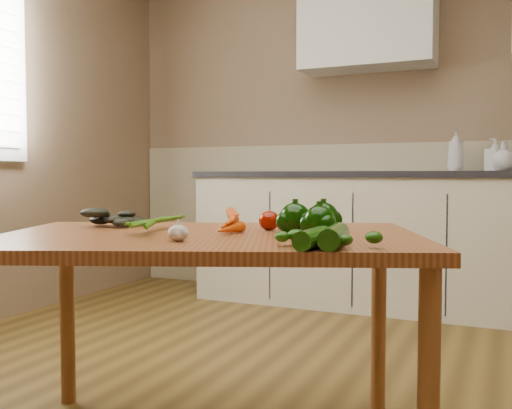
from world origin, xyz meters
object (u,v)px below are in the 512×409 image
object	(u,v)px
soap_bottle_a	(456,151)
soap_bottle_c	(504,156)
carrot_bunch	(206,222)
tomato_a	(269,221)
zucchini_b	(313,238)
pepper_c	(319,222)
leafy_greens	(116,213)
tomato_b	(299,217)
table	(209,258)
zucchini_a	(334,236)
soap_bottle_b	(495,155)
garlic_bulb	(178,233)
tomato_c	(320,221)
pepper_b	(323,218)
pepper_a	(295,220)

from	to	relation	value
soap_bottle_a	soap_bottle_c	size ratio (longest dim) A/B	1.45
soap_bottle_a	carrot_bunch	distance (m)	2.39
tomato_a	zucchini_b	bearing A→B (deg)	-53.64
pepper_c	leafy_greens	bearing A→B (deg)	174.94
tomato_b	table	bearing A→B (deg)	-125.10
tomato_b	zucchini_a	world-z (taller)	tomato_b
soap_bottle_b	zucchini_a	size ratio (longest dim) A/B	1.07
soap_bottle_c	leafy_greens	world-z (taller)	soap_bottle_c
soap_bottle_a	tomato_a	xyz separation A→B (m)	(-0.40, -2.18, -0.31)
tomato_b	soap_bottle_c	bearing A→B (deg)	73.34
carrot_bunch	tomato_a	size ratio (longest dim) A/B	3.44
garlic_bulb	tomato_c	world-z (taller)	tomato_c
table	pepper_c	size ratio (longest dim) A/B	16.09
soap_bottle_a	tomato_b	distance (m)	2.12
soap_bottle_b	zucchini_a	world-z (taller)	soap_bottle_b
soap_bottle_c	tomato_c	xyz separation A→B (m)	(-0.52, -2.13, -0.26)
carrot_bunch	pepper_b	world-z (taller)	pepper_b
soap_bottle_c	zucchini_b	distance (m)	2.60
table	tomato_c	size ratio (longest dim) A/B	20.59
leafy_greens	tomato_b	bearing A→B (deg)	17.97
pepper_c	tomato_c	xyz separation A→B (m)	(-0.06, 0.21, -0.01)
pepper_c	tomato_c	distance (m)	0.22
tomato_a	tomato_b	bearing A→B (deg)	60.18
soap_bottle_b	leafy_greens	distance (m)	2.61
carrot_bunch	zucchini_a	xyz separation A→B (m)	(0.49, -0.21, -0.00)
table	carrot_bunch	xyz separation A→B (m)	(-0.04, 0.05, 0.11)
garlic_bulb	tomato_c	bearing A→B (deg)	58.53
table	pepper_a	bearing A→B (deg)	-11.83
leafy_greens	pepper_b	size ratio (longest dim) A/B	1.92
pepper_a	tomato_a	distance (m)	0.18
carrot_bunch	zucchini_a	distance (m)	0.53
zucchini_a	tomato_b	bearing A→B (deg)	119.82
pepper_c	zucchini_b	size ratio (longest dim) A/B	0.57
garlic_bulb	tomato_a	world-z (taller)	tomato_a
soap_bottle_a	tomato_c	bearing A→B (deg)	-61.87
table	soap_bottle_b	distance (m)	2.54
soap_bottle_a	tomato_a	world-z (taller)	soap_bottle_a
soap_bottle_c	garlic_bulb	bearing A→B (deg)	-127.69
soap_bottle_a	pepper_a	bearing A→B (deg)	-61.95
soap_bottle_b	leafy_greens	bearing A→B (deg)	12.98
soap_bottle_a	zucchini_a	bearing A→B (deg)	-57.26
tomato_a	soap_bottle_b	bearing A→B (deg)	74.18
soap_bottle_c	table	bearing A→B (deg)	-129.69
pepper_b	tomato_c	world-z (taller)	pepper_b
soap_bottle_c	garlic_bulb	world-z (taller)	soap_bottle_c
zucchini_b	soap_bottle_b	bearing A→B (deg)	82.20
tomato_a	tomato_c	xyz separation A→B (m)	(0.16, 0.05, 0.00)
table	carrot_bunch	bearing A→B (deg)	104.08
zucchini_a	pepper_a	bearing A→B (deg)	131.06
soap_bottle_b	pepper_b	world-z (taller)	soap_bottle_b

